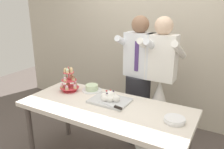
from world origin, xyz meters
name	(u,v)px	position (x,y,z in m)	size (l,w,h in m)	color
rear_wall	(155,27)	(0.00, 1.45, 1.45)	(5.20, 0.10, 2.90)	beige
dessert_table	(105,112)	(0.00, 0.00, 0.70)	(1.80, 0.80, 0.78)	silver
cupcake_stand	(69,81)	(-0.59, 0.14, 0.90)	(0.23, 0.23, 0.31)	#D83F4C
main_cake_tray	(110,99)	(-0.01, 0.11, 0.81)	(0.43, 0.32, 0.13)	silver
plate_stack	(175,120)	(0.72, 0.02, 0.80)	(0.19, 0.19, 0.04)	white
round_cake	(92,88)	(-0.36, 0.28, 0.81)	(0.24, 0.24, 0.08)	white
person_groom	(138,88)	(0.07, 0.70, 0.75)	(0.51, 0.53, 1.66)	#232328
person_bride	(158,105)	(0.36, 0.68, 0.58)	(0.56, 0.56, 1.66)	white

